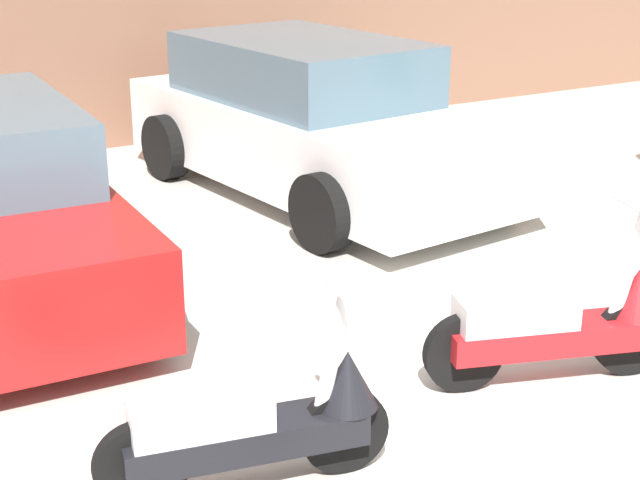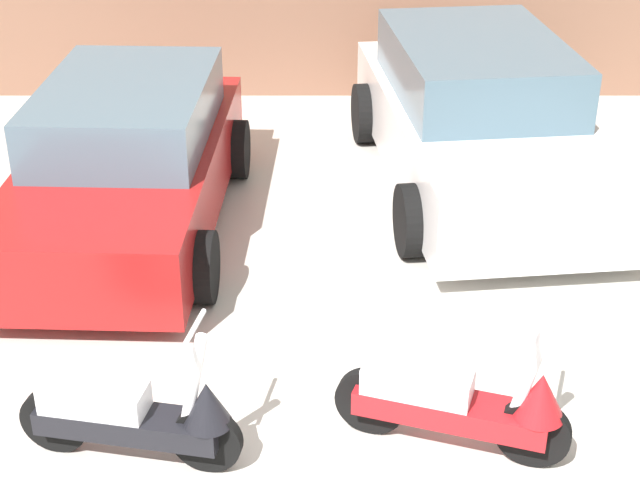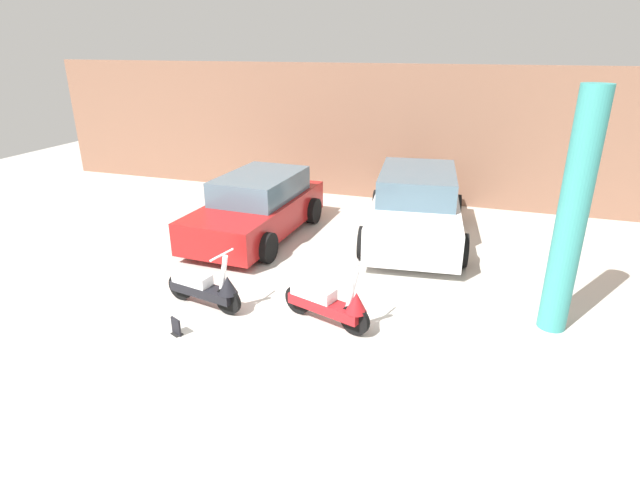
# 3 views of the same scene
# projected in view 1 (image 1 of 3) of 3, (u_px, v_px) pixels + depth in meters

# --- Properties ---
(ground_plane) EXTENTS (28.00, 28.00, 0.00)m
(ground_plane) POSITION_uv_depth(u_px,v_px,m) (516.00, 467.00, 4.89)
(ground_plane) COLOR beige
(scooter_front_left) EXTENTS (1.43, 0.59, 1.00)m
(scooter_front_left) POSITION_uv_depth(u_px,v_px,m) (258.00, 421.00, 4.62)
(scooter_front_left) COLOR black
(scooter_front_left) RESTS_ON ground_plane
(scooter_front_right) EXTENTS (1.46, 0.73, 1.05)m
(scooter_front_right) POSITION_uv_depth(u_px,v_px,m) (561.00, 322.00, 5.64)
(scooter_front_right) COLOR black
(scooter_front_right) RESTS_ON ground_plane
(car_rear_center) EXTENTS (2.41, 4.40, 1.43)m
(car_rear_center) POSITION_uv_depth(u_px,v_px,m) (314.00, 121.00, 9.17)
(car_rear_center) COLOR white
(car_rear_center) RESTS_ON ground_plane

